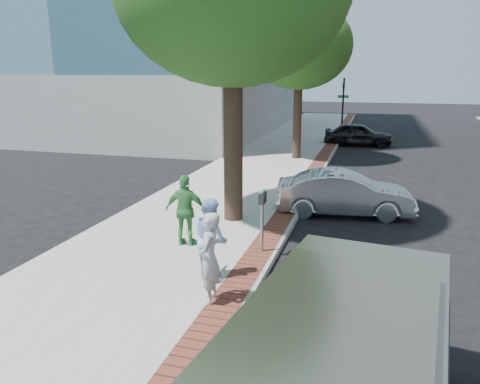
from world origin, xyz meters
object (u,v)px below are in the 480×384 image
(sedan_silver, at_px, (344,194))
(person_officer, at_px, (211,238))
(person_gray, at_px, (209,258))
(bg_car, at_px, (358,134))
(parking_meter, at_px, (262,207))
(person_green, at_px, (186,210))
(van, at_px, (337,380))

(sedan_silver, bearing_deg, person_officer, 149.77)
(person_gray, distance_m, bg_car, 20.86)
(person_officer, distance_m, sedan_silver, 5.94)
(parking_meter, relative_size, person_gray, 0.89)
(person_green, height_order, sedan_silver, person_green)
(bg_car, bearing_deg, parking_meter, 173.34)
(parking_meter, height_order, bg_car, parking_meter)
(bg_car, xyz_separation_m, van, (0.71, -23.67, 0.38))
(sedan_silver, distance_m, van, 9.46)
(sedan_silver, bearing_deg, van, 175.32)
(parking_meter, distance_m, sedan_silver, 4.27)
(person_gray, bearing_deg, van, 34.38)
(parking_meter, xyz_separation_m, van, (2.11, -5.50, -0.16))
(person_green, bearing_deg, sedan_silver, -135.84)
(parking_meter, bearing_deg, person_green, -178.05)
(parking_meter, distance_m, person_officer, 1.72)
(van, bearing_deg, sedan_silver, 100.99)
(person_gray, distance_m, person_officer, 1.12)
(sedan_silver, height_order, bg_car, bg_car)
(person_gray, height_order, person_green, person_green)
(parking_meter, xyz_separation_m, bg_car, (1.40, 18.17, -0.54))
(person_gray, bearing_deg, bg_car, 169.39)
(person_green, relative_size, van, 0.31)
(sedan_silver, xyz_separation_m, van, (0.54, -9.43, 0.39))
(bg_car, height_order, van, van)
(sedan_silver, distance_m, bg_car, 14.24)
(person_officer, bearing_deg, person_green, -5.51)
(person_green, distance_m, sedan_silver, 5.26)
(person_gray, relative_size, bg_car, 0.43)
(parking_meter, bearing_deg, person_gray, -97.19)
(parking_meter, bearing_deg, sedan_silver, 68.23)
(parking_meter, relative_size, bg_car, 0.38)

